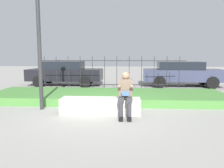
{
  "coord_description": "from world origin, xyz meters",
  "views": [
    {
      "loc": [
        0.74,
        -6.31,
        1.69
      ],
      "look_at": [
        0.25,
        1.28,
        0.72
      ],
      "focal_mm": 35.0,
      "sensor_mm": 36.0,
      "label": 1
    }
  ],
  "objects_px": {
    "stone_bench": "(101,107)",
    "car_parked_right": "(182,73)",
    "street_lamp": "(38,23)",
    "person_seated_reader": "(125,93)",
    "car_parked_left": "(65,73)"
  },
  "relations": [
    {
      "from": "stone_bench",
      "to": "street_lamp",
      "type": "height_order",
      "value": "street_lamp"
    },
    {
      "from": "stone_bench",
      "to": "car_parked_right",
      "type": "height_order",
      "value": "car_parked_right"
    },
    {
      "from": "person_seated_reader",
      "to": "car_parked_right",
      "type": "relative_size",
      "value": 0.28
    },
    {
      "from": "car_parked_right",
      "to": "person_seated_reader",
      "type": "bearing_deg",
      "value": -112.77
    },
    {
      "from": "car_parked_left",
      "to": "street_lamp",
      "type": "xyz_separation_m",
      "value": [
        0.88,
        -5.83,
        1.95
      ]
    },
    {
      "from": "car_parked_right",
      "to": "car_parked_left",
      "type": "bearing_deg",
      "value": -176.67
    },
    {
      "from": "person_seated_reader",
      "to": "street_lamp",
      "type": "relative_size",
      "value": 0.28
    },
    {
      "from": "stone_bench",
      "to": "street_lamp",
      "type": "bearing_deg",
      "value": 169.23
    },
    {
      "from": "stone_bench",
      "to": "street_lamp",
      "type": "xyz_separation_m",
      "value": [
        -1.94,
        0.37,
        2.49
      ]
    },
    {
      "from": "person_seated_reader",
      "to": "street_lamp",
      "type": "xyz_separation_m",
      "value": [
        -2.67,
        0.7,
        2.0
      ]
    },
    {
      "from": "car_parked_left",
      "to": "car_parked_right",
      "type": "relative_size",
      "value": 0.95
    },
    {
      "from": "stone_bench",
      "to": "car_parked_left",
      "type": "xyz_separation_m",
      "value": [
        -2.82,
        6.2,
        0.54
      ]
    },
    {
      "from": "car_parked_left",
      "to": "car_parked_right",
      "type": "bearing_deg",
      "value": 0.8
    },
    {
      "from": "car_parked_left",
      "to": "car_parked_right",
      "type": "distance_m",
      "value": 6.72
    },
    {
      "from": "stone_bench",
      "to": "person_seated_reader",
      "type": "relative_size",
      "value": 1.86
    }
  ]
}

